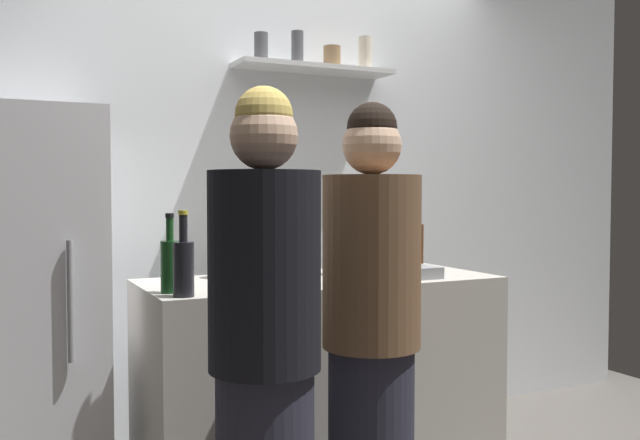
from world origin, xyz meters
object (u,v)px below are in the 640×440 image
at_px(baking_pan, 395,272).
at_px(wine_bottle_dark_glass, 184,266).
at_px(water_bottle_plastic, 366,252).
at_px(utensil_holder, 225,264).
at_px(wine_bottle_green_glass, 170,264).
at_px(person_brown_jacket, 371,338).
at_px(wine_bottle_pale_glass, 341,251).
at_px(refrigerator, 12,313).
at_px(person_blonde, 265,358).
at_px(wine_bottle_amber_glass, 415,245).

bearing_deg(baking_pan, wine_bottle_dark_glass, -173.08).
bearing_deg(wine_bottle_dark_glass, water_bottle_plastic, 21.80).
distance_m(utensil_holder, water_bottle_plastic, 0.67).
relative_size(wine_bottle_green_glass, person_brown_jacket, 0.18).
height_order(wine_bottle_pale_glass, person_brown_jacket, person_brown_jacket).
height_order(refrigerator, person_blonde, refrigerator).
xyz_separation_m(baking_pan, wine_bottle_amber_glass, (0.22, 0.18, 0.10)).
height_order(refrigerator, baking_pan, refrigerator).
relative_size(baking_pan, person_brown_jacket, 0.21).
distance_m(wine_bottle_amber_glass, water_bottle_plastic, 0.23).
bearing_deg(baking_pan, utensil_holder, 152.87).
distance_m(refrigerator, wine_bottle_dark_glass, 0.82).
height_order(wine_bottle_amber_glass, person_blonde, person_blonde).
distance_m(baking_pan, wine_bottle_amber_glass, 0.30).
distance_m(baking_pan, wine_bottle_pale_glass, 0.27).
height_order(utensil_holder, water_bottle_plastic, utensil_holder).
relative_size(refrigerator, person_brown_jacket, 1.01).
relative_size(refrigerator, utensil_holder, 7.46).
bearing_deg(wine_bottle_green_glass, wine_bottle_pale_glass, 14.88).
bearing_deg(wine_bottle_pale_glass, wine_bottle_green_glass, -165.12).
relative_size(refrigerator, wine_bottle_dark_glass, 5.26).
bearing_deg(wine_bottle_dark_glass, baking_pan, 6.92).
bearing_deg(person_blonde, wine_bottle_pale_glass, -125.40).
xyz_separation_m(refrigerator, water_bottle_plastic, (1.50, -0.19, 0.20)).
relative_size(wine_bottle_pale_glass, water_bottle_plastic, 1.41).
bearing_deg(wine_bottle_pale_glass, utensil_holder, 166.45).
bearing_deg(wine_bottle_amber_glass, wine_bottle_green_glass, -171.25).
bearing_deg(wine_bottle_pale_glass, person_blonde, -130.02).
bearing_deg(utensil_holder, wine_bottle_amber_glass, -10.11).
height_order(baking_pan, utensil_holder, utensil_holder).
height_order(wine_bottle_pale_glass, wine_bottle_amber_glass, wine_bottle_amber_glass).
bearing_deg(person_blonde, utensil_holder, -96.20).
relative_size(wine_bottle_dark_glass, person_blonde, 0.19).
relative_size(refrigerator, water_bottle_plastic, 8.11).
xyz_separation_m(wine_bottle_amber_glass, person_blonde, (-1.05, -0.78, -0.25)).
bearing_deg(baking_pan, water_bottle_plastic, 88.05).
xyz_separation_m(wine_bottle_amber_glass, wine_bottle_dark_glass, (-1.17, -0.30, -0.01)).
height_order(utensil_holder, person_blonde, person_blonde).
relative_size(refrigerator, wine_bottle_pale_glass, 5.74).
relative_size(refrigerator, baking_pan, 4.75).
relative_size(baking_pan, utensil_holder, 1.57).
height_order(wine_bottle_amber_glass, person_brown_jacket, person_brown_jacket).
bearing_deg(wine_bottle_amber_glass, refrigerator, 170.62).
height_order(baking_pan, water_bottle_plastic, water_bottle_plastic).
relative_size(wine_bottle_amber_glass, wine_bottle_dark_glass, 1.04).
bearing_deg(baking_pan, person_brown_jacket, -129.78).
xyz_separation_m(baking_pan, wine_bottle_green_glass, (-0.97, -0.00, 0.08)).
relative_size(wine_bottle_green_glass, person_blonde, 0.18).
bearing_deg(water_bottle_plastic, person_brown_jacket, -118.33).
xyz_separation_m(wine_bottle_amber_glass, person_brown_jacket, (-0.61, -0.64, -0.25)).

